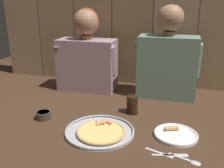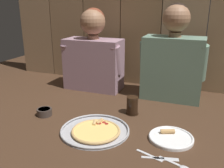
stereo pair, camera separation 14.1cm
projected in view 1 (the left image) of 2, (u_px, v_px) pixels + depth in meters
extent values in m
plane|color=#422B1C|center=(107.00, 120.00, 1.38)|extent=(3.20, 3.20, 0.00)
cylinder|color=#B2B2B7|center=(100.00, 132.00, 1.25)|extent=(0.35, 0.35, 0.01)
torus|color=#B2B2B7|center=(100.00, 130.00, 1.25)|extent=(0.35, 0.35, 0.01)
cylinder|color=#B23823|center=(101.00, 133.00, 1.23)|extent=(0.24, 0.24, 0.00)
cylinder|color=#F4D170|center=(101.00, 132.00, 1.23)|extent=(0.23, 0.23, 0.01)
torus|color=tan|center=(101.00, 132.00, 1.23)|extent=(0.25, 0.25, 0.01)
cube|color=#EABC56|center=(105.00, 125.00, 1.30)|extent=(0.09, 0.07, 0.01)
cylinder|color=tan|center=(98.00, 124.00, 1.30)|extent=(0.03, 0.05, 0.02)
cylinder|color=#A3281E|center=(103.00, 124.00, 1.30)|extent=(0.02, 0.02, 0.00)
cylinder|color=#A3281E|center=(101.00, 124.00, 1.30)|extent=(0.02, 0.02, 0.00)
cube|color=#EABC56|center=(108.00, 124.00, 1.31)|extent=(0.07, 0.06, 0.01)
cylinder|color=tan|center=(102.00, 122.00, 1.32)|extent=(0.03, 0.06, 0.02)
cylinder|color=#A3281E|center=(110.00, 124.00, 1.30)|extent=(0.02, 0.02, 0.00)
cylinder|color=#A3281E|center=(107.00, 123.00, 1.32)|extent=(0.02, 0.02, 0.00)
cylinder|color=white|center=(176.00, 135.00, 1.22)|extent=(0.21, 0.21, 0.01)
torus|color=white|center=(176.00, 134.00, 1.21)|extent=(0.21, 0.21, 0.01)
cylinder|color=tan|center=(172.00, 128.00, 1.24)|extent=(0.07, 0.05, 0.02)
cylinder|color=black|center=(132.00, 112.00, 1.47)|extent=(0.08, 0.08, 0.01)
cylinder|color=black|center=(132.00, 104.00, 1.46)|extent=(0.07, 0.07, 0.10)
cylinder|color=#3D332D|center=(44.00, 115.00, 1.40)|extent=(0.09, 0.09, 0.04)
cylinder|color=#B23823|center=(43.00, 113.00, 1.39)|extent=(0.07, 0.07, 0.02)
cube|color=silver|center=(155.00, 151.00, 1.09)|extent=(0.09, 0.04, 0.01)
cube|color=silver|center=(169.00, 156.00, 1.06)|extent=(0.04, 0.03, 0.01)
cube|color=silver|center=(163.00, 155.00, 1.06)|extent=(0.10, 0.03, 0.01)
cube|color=silver|center=(181.00, 155.00, 1.06)|extent=(0.06, 0.04, 0.00)
cube|color=silver|center=(179.00, 157.00, 1.05)|extent=(0.09, 0.04, 0.01)
ellipsoid|color=silver|center=(196.00, 162.00, 1.01)|extent=(0.05, 0.04, 0.01)
cube|color=gray|center=(87.00, 65.00, 1.82)|extent=(0.41, 0.20, 0.37)
cylinder|color=#9E7051|center=(86.00, 37.00, 1.76)|extent=(0.08, 0.08, 0.03)
sphere|color=#9E7051|center=(86.00, 22.00, 1.73)|extent=(0.18, 0.18, 0.18)
sphere|color=brown|center=(86.00, 20.00, 1.74)|extent=(0.17, 0.17, 0.17)
cylinder|color=gray|center=(61.00, 57.00, 1.82)|extent=(0.08, 0.14, 0.22)
cylinder|color=gray|center=(110.00, 60.00, 1.72)|extent=(0.08, 0.13, 0.22)
cube|color=slate|center=(167.00, 67.00, 1.68)|extent=(0.39, 0.20, 0.41)
cylinder|color=#9E7051|center=(169.00, 34.00, 1.61)|extent=(0.08, 0.08, 0.03)
sphere|color=#9E7051|center=(170.00, 18.00, 1.58)|extent=(0.17, 0.17, 0.17)
sphere|color=black|center=(171.00, 16.00, 1.58)|extent=(0.16, 0.16, 0.16)
cylinder|color=slate|center=(141.00, 58.00, 1.66)|extent=(0.08, 0.12, 0.24)
cylinder|color=slate|center=(195.00, 61.00, 1.58)|extent=(0.08, 0.12, 0.24)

